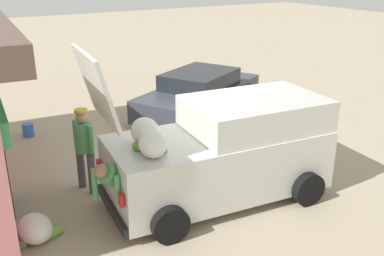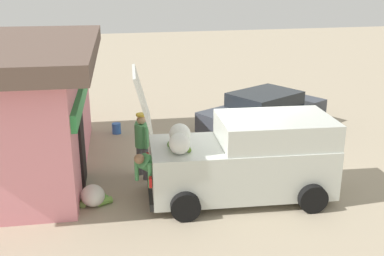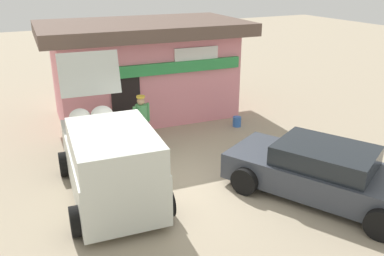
{
  "view_description": "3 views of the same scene",
  "coord_description": "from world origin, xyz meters",
  "px_view_note": "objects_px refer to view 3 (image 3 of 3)",
  "views": [
    {
      "loc": [
        -7.75,
        4.4,
        4.16
      ],
      "look_at": [
        -0.56,
        0.13,
        0.99
      ],
      "focal_mm": 41.2,
      "sensor_mm": 36.0,
      "label": 1
    },
    {
      "loc": [
        -10.64,
        3.42,
        4.77
      ],
      "look_at": [
        0.21,
        0.92,
        1.05
      ],
      "focal_mm": 42.89,
      "sensor_mm": 36.0,
      "label": 2
    },
    {
      "loc": [
        -3.73,
        -8.06,
        4.91
      ],
      "look_at": [
        0.82,
        1.06,
        0.93
      ],
      "focal_mm": 38.05,
      "sensor_mm": 36.0,
      "label": 3
    }
  ],
  "objects_px": {
    "parked_sedan": "(323,173)",
    "unloaded_banana_pile": "(92,136)",
    "storefront_bar": "(144,68)",
    "vendor_standing": "(142,120)",
    "paint_bucket": "(237,122)",
    "customer_bending": "(89,134)",
    "delivery_van": "(110,160)"
  },
  "relations": [
    {
      "from": "delivery_van",
      "to": "unloaded_banana_pile",
      "type": "xyz_separation_m",
      "value": [
        0.34,
        3.35,
        -0.73
      ]
    },
    {
      "from": "parked_sedan",
      "to": "vendor_standing",
      "type": "relative_size",
      "value": 2.87
    },
    {
      "from": "unloaded_banana_pile",
      "to": "delivery_van",
      "type": "bearing_deg",
      "value": -95.72
    },
    {
      "from": "parked_sedan",
      "to": "customer_bending",
      "type": "distance_m",
      "value": 6.06
    },
    {
      "from": "vendor_standing",
      "to": "unloaded_banana_pile",
      "type": "bearing_deg",
      "value": 134.39
    },
    {
      "from": "storefront_bar",
      "to": "vendor_standing",
      "type": "relative_size",
      "value": 4.34
    },
    {
      "from": "storefront_bar",
      "to": "parked_sedan",
      "type": "distance_m",
      "value": 7.44
    },
    {
      "from": "unloaded_banana_pile",
      "to": "paint_bucket",
      "type": "xyz_separation_m",
      "value": [
        4.68,
        -0.82,
        -0.03
      ]
    },
    {
      "from": "parked_sedan",
      "to": "paint_bucket",
      "type": "xyz_separation_m",
      "value": [
        0.68,
        4.69,
        -0.43
      ]
    },
    {
      "from": "paint_bucket",
      "to": "unloaded_banana_pile",
      "type": "bearing_deg",
      "value": 170.04
    },
    {
      "from": "parked_sedan",
      "to": "storefront_bar",
      "type": "bearing_deg",
      "value": 102.72
    },
    {
      "from": "unloaded_banana_pile",
      "to": "vendor_standing",
      "type": "bearing_deg",
      "value": -45.61
    },
    {
      "from": "parked_sedan",
      "to": "vendor_standing",
      "type": "height_order",
      "value": "vendor_standing"
    },
    {
      "from": "parked_sedan",
      "to": "unloaded_banana_pile",
      "type": "xyz_separation_m",
      "value": [
        -4.0,
        5.51,
        -0.4
      ]
    },
    {
      "from": "storefront_bar",
      "to": "paint_bucket",
      "type": "relative_size",
      "value": 21.39
    },
    {
      "from": "storefront_bar",
      "to": "delivery_van",
      "type": "bearing_deg",
      "value": -118.42
    },
    {
      "from": "storefront_bar",
      "to": "unloaded_banana_pile",
      "type": "relative_size",
      "value": 8.56
    },
    {
      "from": "delivery_van",
      "to": "parked_sedan",
      "type": "bearing_deg",
      "value": -26.4
    },
    {
      "from": "vendor_standing",
      "to": "unloaded_banana_pile",
      "type": "distance_m",
      "value": 1.87
    },
    {
      "from": "storefront_bar",
      "to": "paint_bucket",
      "type": "height_order",
      "value": "storefront_bar"
    },
    {
      "from": "paint_bucket",
      "to": "parked_sedan",
      "type": "bearing_deg",
      "value": -98.25
    },
    {
      "from": "customer_bending",
      "to": "unloaded_banana_pile",
      "type": "relative_size",
      "value": 1.54
    },
    {
      "from": "parked_sedan",
      "to": "unloaded_banana_pile",
      "type": "distance_m",
      "value": 6.82
    },
    {
      "from": "storefront_bar",
      "to": "parked_sedan",
      "type": "height_order",
      "value": "storefront_bar"
    },
    {
      "from": "delivery_van",
      "to": "customer_bending",
      "type": "distance_m",
      "value": 2.09
    },
    {
      "from": "storefront_bar",
      "to": "vendor_standing",
      "type": "xyz_separation_m",
      "value": [
        -1.18,
        -2.9,
        -0.79
      ]
    },
    {
      "from": "vendor_standing",
      "to": "storefront_bar",
      "type": "bearing_deg",
      "value": 67.8
    },
    {
      "from": "vendor_standing",
      "to": "unloaded_banana_pile",
      "type": "relative_size",
      "value": 1.97
    },
    {
      "from": "parked_sedan",
      "to": "customer_bending",
      "type": "height_order",
      "value": "customer_bending"
    },
    {
      "from": "storefront_bar",
      "to": "delivery_van",
      "type": "height_order",
      "value": "storefront_bar"
    },
    {
      "from": "parked_sedan",
      "to": "vendor_standing",
      "type": "distance_m",
      "value": 5.13
    },
    {
      "from": "vendor_standing",
      "to": "paint_bucket",
      "type": "height_order",
      "value": "vendor_standing"
    }
  ]
}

